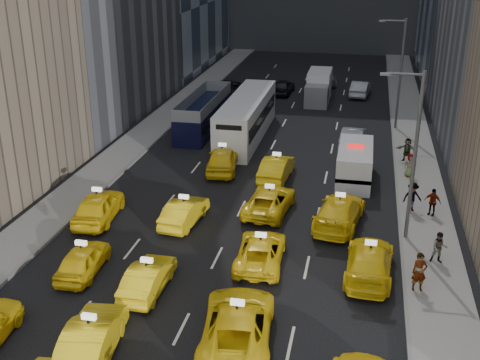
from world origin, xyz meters
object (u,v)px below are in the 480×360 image
object	(u,v)px
double_decker	(204,113)
pedestrian_0	(419,272)
city_bus	(247,118)
box_truck	(319,87)
nypd_van	(355,164)

from	to	relation	value
double_decker	pedestrian_0	size ratio (longest dim) A/B	5.47
city_bus	box_truck	bearing A→B (deg)	69.68
pedestrian_0	city_bus	bearing A→B (deg)	109.33
box_truck	pedestrian_0	world-z (taller)	box_truck
city_bus	box_truck	size ratio (longest dim) A/B	2.00
city_bus	double_decker	bearing A→B (deg)	162.11
pedestrian_0	box_truck	bearing A→B (deg)	91.79
box_truck	double_decker	bearing A→B (deg)	-125.95
nypd_van	box_truck	bearing A→B (deg)	105.46
city_bus	box_truck	world-z (taller)	city_bus
double_decker	city_bus	xyz separation A→B (m)	(3.86, -1.25, 0.17)
double_decker	city_bus	bearing A→B (deg)	-18.34
nypd_van	city_bus	xyz separation A→B (m)	(-8.72, 7.53, 0.51)
double_decker	pedestrian_0	xyz separation A→B (m)	(15.86, -21.91, -0.37)
box_truck	pedestrian_0	bearing A→B (deg)	-76.21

